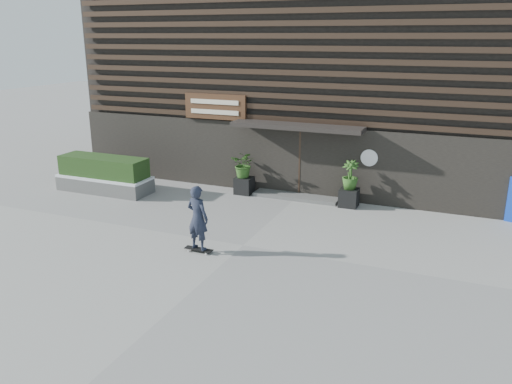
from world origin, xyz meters
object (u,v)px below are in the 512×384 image
at_px(raised_bed, 105,184).
at_px(skateboarder, 198,218).
at_px(planter_pot_right, 349,198).
at_px(planter_pot_left, 244,185).

xyz_separation_m(raised_bed, skateboarder, (5.83, -3.59, 0.70)).
bearing_deg(raised_bed, planter_pot_right, 10.92).
height_order(planter_pot_left, raised_bed, planter_pot_left).
xyz_separation_m(planter_pot_left, skateboarder, (1.00, -5.26, 0.65)).
height_order(planter_pot_left, planter_pot_right, same).
relative_size(planter_pot_left, skateboarder, 0.33).
bearing_deg(planter_pot_left, planter_pot_right, 0.00).
bearing_deg(skateboarder, planter_pot_left, 100.81).
relative_size(planter_pot_left, raised_bed, 0.17).
bearing_deg(raised_bed, planter_pot_left, 19.04).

